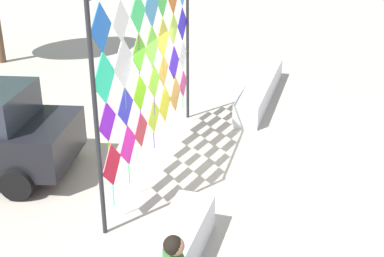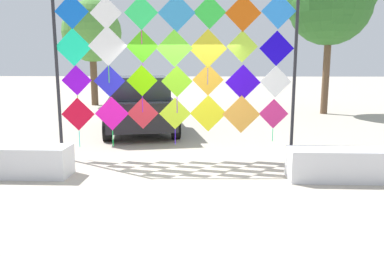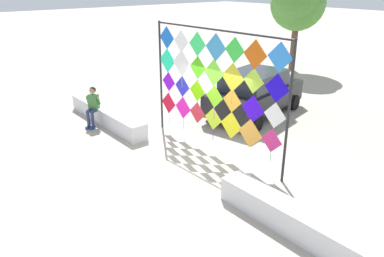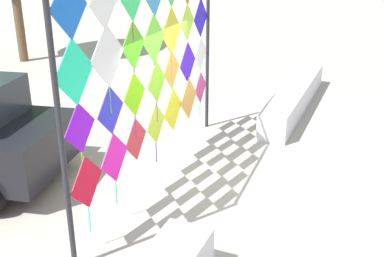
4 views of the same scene
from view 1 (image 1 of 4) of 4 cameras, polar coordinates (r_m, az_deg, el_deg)
ground at (r=10.02m, az=1.55°, el=-4.27°), size 120.00×120.00×0.00m
plaza_ledge_right at (r=13.77m, az=7.95°, el=4.56°), size 4.61×0.60×0.57m
kite_display_rack at (r=9.40m, az=-4.59°, el=8.18°), size 5.20×0.26×3.67m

